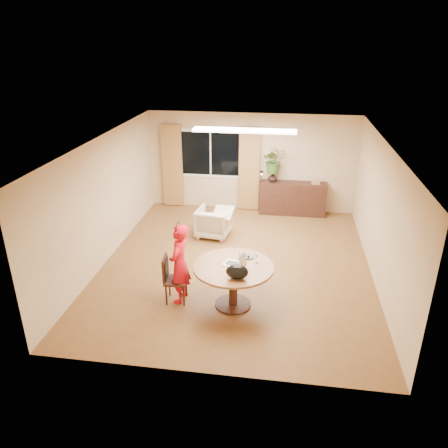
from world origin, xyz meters
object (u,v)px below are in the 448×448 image
at_px(dining_table, 233,274).
at_px(sideboard, 292,198).
at_px(child, 180,264).
at_px(armchair, 214,222).
at_px(dining_chair, 176,279).

distance_m(dining_table, sideboard, 4.62).
bearing_deg(dining_table, child, 177.59).
relative_size(child, armchair, 1.94).
xyz_separation_m(armchair, sideboard, (1.84, 1.68, 0.09)).
bearing_deg(dining_chair, child, 26.22).
distance_m(dining_table, dining_chair, 1.05).
xyz_separation_m(child, armchair, (0.13, 2.79, -0.39)).
distance_m(dining_table, child, 0.97).
distance_m(dining_chair, armchair, 2.84).
bearing_deg(sideboard, dining_chair, -114.29).
relative_size(dining_chair, armchair, 1.16).
xyz_separation_m(dining_table, armchair, (-0.83, 2.83, -0.28)).
height_order(dining_chair, armchair, dining_chair).
height_order(dining_table, armchair, dining_table).
bearing_deg(armchair, dining_table, 114.02).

